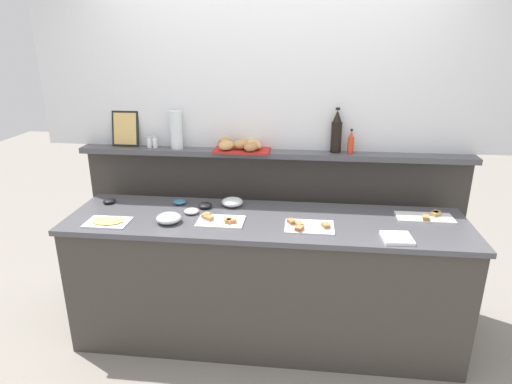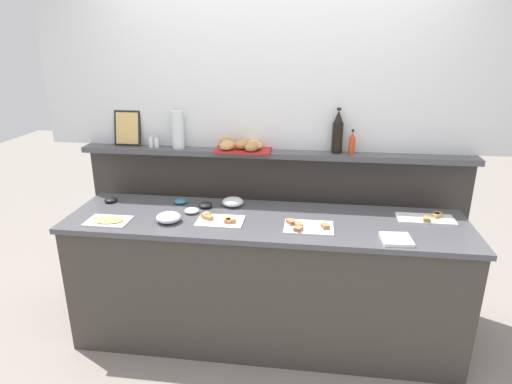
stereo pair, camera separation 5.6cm
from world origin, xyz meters
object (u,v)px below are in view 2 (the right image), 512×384
(condiment_bowl_cream, at_px, (180,201))
(napkin_stack, at_px, (396,239))
(water_carafe, at_px, (178,130))
(wine_bottle_dark, at_px, (338,133))
(framed_picture, at_px, (127,128))
(cold_cuts_platter, at_px, (108,220))
(condiment_bowl_dark, at_px, (206,205))
(hot_sauce_bottle, at_px, (352,143))
(bread_basket, at_px, (243,145))
(condiment_bowl_teal, at_px, (192,211))
(pepper_shaker, at_px, (157,142))
(sandwich_platter_rear, at_px, (307,227))
(glass_bowl_large, at_px, (169,218))
(salt_shaker, at_px, (151,141))
(condiment_bowl_red, at_px, (111,200))
(sandwich_platter_side, at_px, (427,218))
(sandwich_platter_front, at_px, (220,220))
(glass_bowl_medium, at_px, (233,202))

(condiment_bowl_cream, height_order, napkin_stack, condiment_bowl_cream)
(napkin_stack, distance_m, water_carafe, 1.70)
(wine_bottle_dark, bearing_deg, framed_picture, 179.29)
(condiment_bowl_cream, bearing_deg, water_carafe, 105.51)
(cold_cuts_platter, distance_m, condiment_bowl_dark, 0.65)
(cold_cuts_platter, relative_size, condiment_bowl_cream, 2.92)
(cold_cuts_platter, distance_m, hot_sauce_bottle, 1.72)
(wine_bottle_dark, distance_m, bread_basket, 0.67)
(cold_cuts_platter, height_order, framed_picture, framed_picture)
(condiment_bowl_teal, height_order, pepper_shaker, pepper_shaker)
(sandwich_platter_rear, xyz_separation_m, condiment_bowl_teal, (-0.78, 0.15, 0.01))
(glass_bowl_large, bearing_deg, salt_shaker, 117.79)
(condiment_bowl_teal, distance_m, condiment_bowl_red, 0.65)
(glass_bowl_large, distance_m, condiment_bowl_cream, 0.33)
(condiment_bowl_red, xyz_separation_m, napkin_stack, (1.93, -0.38, -0.01))
(wine_bottle_dark, bearing_deg, glass_bowl_large, -151.07)
(condiment_bowl_red, bearing_deg, napkin_stack, -11.26)
(glass_bowl_large, distance_m, napkin_stack, 1.41)
(cold_cuts_platter, distance_m, framed_picture, 0.81)
(condiment_bowl_red, bearing_deg, water_carafe, 32.36)
(sandwich_platter_side, relative_size, condiment_bowl_teal, 3.71)
(sandwich_platter_front, bearing_deg, wine_bottle_dark, 36.17)
(glass_bowl_large, bearing_deg, sandwich_platter_side, 9.07)
(condiment_bowl_cream, xyz_separation_m, condiment_bowl_red, (-0.50, -0.04, -0.00))
(sandwich_platter_rear, relative_size, napkin_stack, 1.79)
(condiment_bowl_red, bearing_deg, condiment_bowl_dark, -0.98)
(sandwich_platter_front, relative_size, bread_basket, 0.74)
(condiment_bowl_teal, bearing_deg, condiment_bowl_red, 168.85)
(condiment_bowl_cream, distance_m, napkin_stack, 1.49)
(sandwich_platter_front, xyz_separation_m, napkin_stack, (1.08, -0.14, 0.00))
(framed_picture, bearing_deg, hot_sauce_bottle, -1.70)
(sandwich_platter_side, bearing_deg, sandwich_platter_rear, -162.39)
(bread_basket, height_order, framed_picture, framed_picture)
(cold_cuts_platter, relative_size, wine_bottle_dark, 0.86)
(condiment_bowl_dark, relative_size, napkin_stack, 0.57)
(sandwich_platter_rear, height_order, hot_sauce_bottle, hot_sauce_bottle)
(sandwich_platter_front, bearing_deg, hot_sauce_bottle, 31.28)
(condiment_bowl_cream, xyz_separation_m, napkin_stack, (1.43, -0.43, -0.01))
(sandwich_platter_rear, distance_m, hot_sauce_bottle, 0.73)
(glass_bowl_medium, bearing_deg, sandwich_platter_rear, -30.85)
(glass_bowl_large, distance_m, pepper_shaker, 0.72)
(sandwich_platter_side, relative_size, cold_cuts_platter, 1.33)
(hot_sauce_bottle, xyz_separation_m, water_carafe, (-1.26, 0.01, 0.06))
(napkin_stack, bearing_deg, bread_basket, 146.99)
(condiment_bowl_dark, bearing_deg, sandwich_platter_rear, -20.02)
(bread_basket, relative_size, framed_picture, 1.55)
(sandwich_platter_front, xyz_separation_m, wine_bottle_dark, (0.74, 0.54, 0.48))
(framed_picture, bearing_deg, condiment_bowl_dark, -26.32)
(cold_cuts_platter, distance_m, wine_bottle_dark, 1.66)
(condiment_bowl_dark, bearing_deg, glass_bowl_medium, 17.52)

